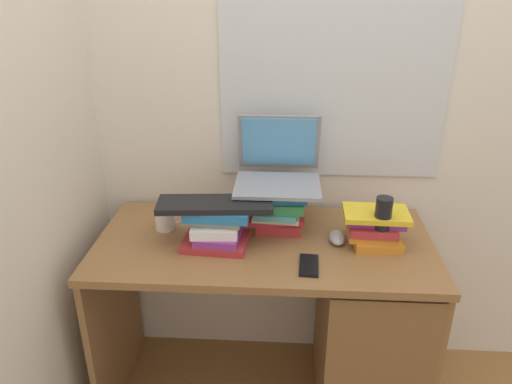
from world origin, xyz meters
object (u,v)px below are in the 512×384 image
keyboard (215,204)px  computer_mouse (337,238)px  book_stack_keyboard_riser (216,227)px  laptop (278,167)px  cell_phone (309,265)px  book_stack_side (375,227)px  book_stack_tall (277,208)px  desk (343,322)px  mug (165,219)px  water_bottle (382,224)px

keyboard → computer_mouse: keyboard is taller
book_stack_keyboard_riser → computer_mouse: (0.45, 0.04, -0.05)m
laptop → keyboard: size_ratio=0.78×
laptop → cell_phone: 0.43m
book_stack_side → keyboard: keyboard is taller
book_stack_tall → cell_phone: 0.31m
desk → keyboard: bearing=-179.2°
computer_mouse → desk: bearing=-34.1°
mug → cell_phone: mug is taller
cell_phone → book_stack_tall: bearing=116.8°
computer_mouse → keyboard: bearing=-175.2°
mug → laptop: bearing=11.9°
book_stack_side → mug: size_ratio=2.11×
book_stack_tall → computer_mouse: (0.23, -0.09, -0.07)m
water_bottle → desk: bearing=170.8°
book_stack_keyboard_riser → book_stack_side: book_stack_keyboard_riser is taller
water_bottle → book_stack_side: bearing=108.0°
keyboard → computer_mouse: size_ratio=4.04×
book_stack_side → laptop: (-0.37, 0.16, 0.17)m
book_stack_keyboard_riser → keyboard: (-0.00, 0.01, 0.09)m
book_stack_tall → book_stack_keyboard_riser: book_stack_tall is taller
book_stack_side → water_bottle: size_ratio=1.14×
computer_mouse → cell_phone: size_ratio=0.76×
book_stack_tall → desk: bearing=-23.8°
desk → computer_mouse: size_ratio=12.31×
laptop → water_bottle: (0.38, -0.20, -0.13)m
water_bottle → cell_phone: water_bottle is taller
book_stack_side → water_bottle: 0.06m
laptop → cell_phone: size_ratio=2.41×
book_stack_tall → cell_phone: bearing=-66.2°
computer_mouse → mug: (-0.67, 0.06, 0.03)m
book_stack_keyboard_riser → laptop: (0.22, 0.20, 0.17)m
book_stack_keyboard_riser → laptop: 0.34m
desk → computer_mouse: 0.38m
mug → cell_phone: size_ratio=0.84×
book_stack_side → water_bottle: bearing=-72.0°
book_stack_side → mug: 0.81m
book_stack_keyboard_riser → cell_phone: size_ratio=1.87×
desk → water_bottle: (0.10, -0.02, 0.46)m
keyboard → water_bottle: bearing=-5.4°
desk → water_bottle: bearing=-9.2°
book_stack_keyboard_riser → mug: 0.24m
desk → laptop: size_ratio=3.91×
book_stack_tall → water_bottle: water_bottle is taller
book_stack_keyboard_riser → laptop: size_ratio=0.77×
water_bottle → book_stack_keyboard_riser: bearing=179.6°
mug → water_bottle: water_bottle is taller
laptop → water_bottle: 0.45m
desk → water_bottle: water_bottle is taller
computer_mouse → book_stack_tall: bearing=158.5°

